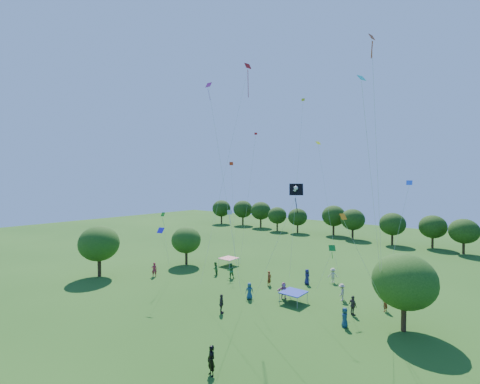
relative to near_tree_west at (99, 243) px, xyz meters
name	(u,v)px	position (x,y,z in m)	size (l,w,h in m)	color
ground	(109,358)	(18.88, -8.77, -4.21)	(160.00, 160.00, 0.00)	#2A5619
near_tree_west	(99,243)	(0.00, 0.00, 0.00)	(4.96, 4.96, 6.45)	#422B19
near_tree_north	(186,240)	(4.10, 10.84, -0.62)	(4.22, 4.22, 5.50)	#422B19
near_tree_east	(404,281)	(33.37, 8.48, -0.16)	(4.94, 4.94, 6.28)	#422B19
treeline	(363,220)	(17.15, 46.66, -0.12)	(88.01, 8.77, 6.77)	#422B19
tent_red_stripe	(229,258)	(9.18, 14.35, -3.17)	(2.20, 2.20, 1.10)	red
tent_blue	(293,292)	(23.46, 8.02, -3.17)	(2.20, 2.20, 1.10)	navy
man_in_black	(211,361)	(25.61, -5.67, -3.28)	(0.70, 0.45, 1.87)	black
crowd_person_0	(345,317)	(29.45, 6.10, -3.39)	(0.80, 0.43, 1.63)	navy
crowd_person_1	(385,303)	(31.11, 11.60, -3.42)	(0.59, 0.38, 1.57)	maroon
crowd_person_2	(231,271)	(13.34, 10.07, -3.26)	(0.94, 0.51, 1.90)	#2B6535
crowd_person_3	(333,275)	(23.84, 16.57, -3.34)	(1.14, 0.51, 1.75)	#C0B59A
crowd_person_4	(353,305)	(29.09, 8.90, -3.33)	(1.03, 0.47, 1.76)	#3E3431
crowd_person_5	(284,290)	(22.08, 8.42, -3.38)	(1.55, 0.55, 1.66)	#AA638A
crowd_person_6	(307,277)	(21.79, 13.98, -3.32)	(0.88, 0.48, 1.79)	navy
crowd_person_7	(154,269)	(5.40, 4.42, -3.32)	(0.66, 0.43, 1.77)	maroon
crowd_person_8	(215,269)	(10.94, 9.80, -3.37)	(0.83, 0.45, 1.68)	#2E6129
crowd_person_9	(342,292)	(26.93, 11.69, -3.36)	(1.11, 0.50, 1.70)	#AF998C
crowd_person_10	(221,304)	(19.71, 1.57, -3.33)	(1.04, 0.47, 1.77)	#3E3431
crowd_person_11	(411,287)	(31.97, 17.77, -3.33)	(1.65, 0.59, 1.76)	#9A5C9D
crowd_person_12	(249,291)	(19.49, 6.00, -3.37)	(0.83, 0.45, 1.68)	navy
crowd_person_13	(269,278)	(18.68, 10.75, -3.36)	(0.63, 0.41, 1.69)	maroon
pirate_kite	(295,192)	(26.96, 2.13, 7.03)	(5.36, 1.20, 10.62)	black
red_high_kite	(240,104)	(16.40, 8.27, 16.55)	(1.93, 6.35, 24.18)	red
small_kite_0	(250,182)	(15.12, 11.67, 7.73)	(3.29, 0.91, 16.64)	red
small_kite_1	(354,241)	(31.28, 2.98, 3.65)	(1.41, 6.90, 8.60)	orange
small_kite_2	(323,173)	(23.22, 14.91, 8.79)	(3.15, 0.81, 15.43)	#D1E714
small_kite_3	(164,223)	(8.57, 3.58, 2.91)	(1.78, 2.16, 7.14)	#208E19
small_kite_4	(403,212)	(32.87, 9.70, 5.28)	(1.86, 2.28, 10.86)	blue
small_kite_5	(217,138)	(19.12, 1.63, 11.82)	(1.61, 3.18, 19.65)	#971978
small_kite_6	(230,218)	(11.03, 12.63, 2.93)	(2.19, 1.14, 6.87)	silver
small_kite_7	(369,157)	(32.30, 2.77, 9.51)	(0.77, 7.85, 17.41)	#0BA8A7
small_kite_8	(376,136)	(32.65, 3.01, 10.93)	(1.20, 7.38, 19.84)	#C83C0B
small_kite_9	(232,183)	(9.59, 14.64, 7.54)	(4.41, 4.21, 13.58)	red
small_kite_10	(298,161)	(21.30, 12.69, 10.17)	(0.68, 2.19, 20.25)	#CBC812
small_kite_11	(331,252)	(26.42, 10.13, 0.97)	(1.70, 0.88, 4.51)	#157822
small_kite_12	(162,236)	(11.45, 1.19, 2.09)	(4.77, 5.16, 5.95)	#1612B6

